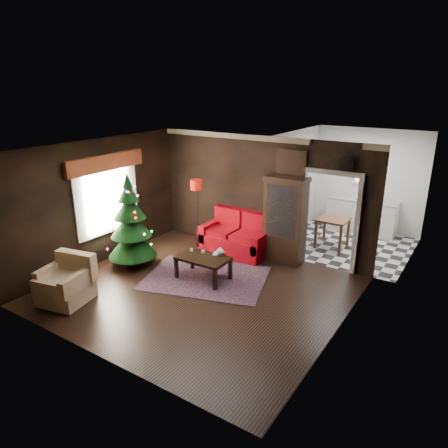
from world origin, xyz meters
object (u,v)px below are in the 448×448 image
Objects in this scene: christmas_tree at (130,221)px; kitchen_table at (332,233)px; loveseat at (236,234)px; armchair at (64,280)px; curio_cabinet at (285,222)px; wall_clock at (346,163)px; teapot at (220,252)px; floor_lamp at (197,216)px; coffee_table at (203,268)px.

christmas_tree reaches higher than kitchen_table.
loveseat reaches higher than armchair.
curio_cabinet is 4.78m from armchair.
loveseat is 1.25m from curio_cabinet.
christmas_tree is at bearing -133.62° from kitchen_table.
wall_clock is at bearing -66.25° from kitchen_table.
curio_cabinet reaches higher than teapot.
curio_cabinet is 1.05× the size of floor_lamp.
kitchen_table is at bearing 113.75° from wall_clock.
wall_clock is (1.94, 1.71, 1.80)m from teapot.
curio_cabinet reaches higher than coffee_table.
loveseat is 0.94× the size of floor_lamp.
christmas_tree is 4.93m from kitchen_table.
kitchen_table is at bearing 64.80° from teapot.
coffee_table is at bearing -119.24° from curio_cabinet.
christmas_tree is 4.73m from wall_clock.
teapot is 3.28m from kitchen_table.
wall_clock reaches higher than curio_cabinet.
kitchen_table reaches higher than coffee_table.
kitchen_table is (2.80, 1.88, -0.45)m from floor_lamp.
armchair reaches higher than kitchen_table.
teapot is at bearing -72.68° from loveseat.
loveseat is 3.04m from wall_clock.
christmas_tree is 2.11m from teapot.
armchair is 6.31m from kitchen_table.
christmas_tree is 2.71× the size of kitchen_table.
floor_lamp is 3.40m from kitchen_table.
curio_cabinet reaches higher than floor_lamp.
teapot is (0.41, -1.31, 0.08)m from loveseat.
christmas_tree is 1.97m from armchair.
christmas_tree reaches higher than coffee_table.
loveseat is at bearing 50.24° from christmas_tree.
wall_clock is at bearing 41.34° from teapot.
coffee_table is at bearing 41.64° from armchair.
wall_clock is (2.20, 1.97, 2.13)m from coffee_table.
loveseat is at bearing 56.60° from armchair.
christmas_tree reaches higher than armchair.
kitchen_table is at bearing 65.56° from curio_cabinet.
armchair is (-2.60, -3.98, -0.49)m from curio_cabinet.
loveseat is 1.58× the size of coffee_table.
curio_cabinet is 1.88m from wall_clock.
armchair is (0.12, -1.88, -0.59)m from christmas_tree.
wall_clock reaches higher than floor_lamp.
christmas_tree reaches higher than loveseat.
kitchen_table is (1.65, 3.22, 0.12)m from coffee_table.
armchair is at bearing -125.97° from coffee_table.
coffee_table is 5.78× the size of teapot.
wall_clock reaches higher than christmas_tree.
loveseat is 1.92× the size of armchair.
floor_lamp is 1.68× the size of coffee_table.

